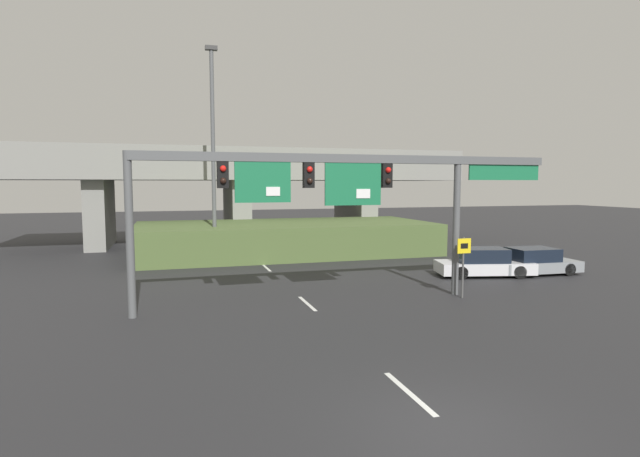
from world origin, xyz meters
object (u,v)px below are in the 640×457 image
object	(u,v)px
signal_gantry	(342,182)
parked_sedan_mid_right	(534,262)
speed_limit_sign	(463,258)
highway_light_pole_near	(213,149)
parked_sedan_near_right	(483,263)

from	to	relation	value
signal_gantry	parked_sedan_mid_right	xyz separation A→B (m)	(11.48, 3.01, -4.05)
speed_limit_sign	highway_light_pole_near	bearing A→B (deg)	123.93
parked_sedan_near_right	parked_sedan_mid_right	world-z (taller)	parked_sedan_near_right
parked_sedan_near_right	highway_light_pole_near	bearing A→B (deg)	157.49
signal_gantry	parked_sedan_mid_right	size ratio (longest dim) A/B	3.81
signal_gantry	speed_limit_sign	size ratio (longest dim) A/B	6.77
signal_gantry	parked_sedan_mid_right	bearing A→B (deg)	14.69
highway_light_pole_near	parked_sedan_near_right	size ratio (longest dim) A/B	2.55
highway_light_pole_near	parked_sedan_mid_right	xyz separation A→B (m)	(15.25, -9.35, -6.04)
parked_sedan_mid_right	speed_limit_sign	bearing A→B (deg)	-147.78
highway_light_pole_near	parked_sedan_mid_right	world-z (taller)	highway_light_pole_near
parked_sedan_mid_right	signal_gantry	bearing A→B (deg)	-162.39
signal_gantry	parked_sedan_near_right	world-z (taller)	signal_gantry
speed_limit_sign	parked_sedan_near_right	size ratio (longest dim) A/B	0.50
speed_limit_sign	highway_light_pole_near	xyz separation A→B (m)	(-8.75, 13.00, 5.06)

